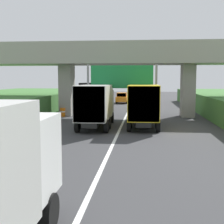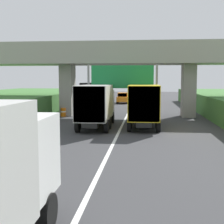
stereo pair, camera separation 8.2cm
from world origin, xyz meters
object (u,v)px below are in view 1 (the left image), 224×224
(overhead_highway_sign, at_px, (122,81))
(truck_black, at_px, (93,94))
(truck_yellow, at_px, (144,104))
(car_red, at_px, (143,98))
(construction_barrel_5, at_px, (63,112))
(construction_barrel_2, at_px, (0,137))
(truck_silver, at_px, (96,104))
(construction_barrel_4, at_px, (49,118))
(car_orange, at_px, (122,98))
(construction_barrel_3, at_px, (30,126))

(overhead_highway_sign, distance_m, truck_black, 15.63)
(overhead_highway_sign, bearing_deg, truck_yellow, -23.80)
(car_red, distance_m, construction_barrel_5, 19.84)
(construction_barrel_2, distance_m, construction_barrel_5, 14.32)
(truck_silver, distance_m, construction_barrel_4, 5.46)
(truck_black, bearing_deg, car_orange, 72.03)
(construction_barrel_5, bearing_deg, truck_yellow, -37.73)
(car_orange, xyz_separation_m, construction_barrel_3, (-4.92, -28.50, -0.40))
(overhead_highway_sign, xyz_separation_m, truck_silver, (-1.94, -1.49, -1.84))
(overhead_highway_sign, relative_size, construction_barrel_4, 6.53)
(truck_silver, bearing_deg, construction_barrel_5, 122.86)
(truck_yellow, distance_m, car_red, 24.48)
(car_orange, relative_size, construction_barrel_3, 4.56)
(construction_barrel_3, relative_size, construction_barrel_5, 1.00)
(overhead_highway_sign, relative_size, truck_yellow, 0.81)
(construction_barrel_2, relative_size, construction_barrel_4, 1.00)
(truck_black, bearing_deg, construction_barrel_3, -95.24)
(car_orange, distance_m, construction_barrel_4, 24.24)
(truck_yellow, height_order, construction_barrel_3, truck_yellow)
(overhead_highway_sign, xyz_separation_m, construction_barrel_2, (-6.59, -8.61, -3.31))
(construction_barrel_4, bearing_deg, truck_silver, -27.48)
(truck_black, relative_size, construction_barrel_5, 8.11)
(truck_silver, xyz_separation_m, car_red, (3.79, 25.15, -1.08))
(overhead_highway_sign, distance_m, construction_barrel_2, 11.34)
(truck_black, distance_m, construction_barrel_5, 9.32)
(truck_yellow, bearing_deg, truck_black, 113.29)
(construction_barrel_2, height_order, construction_barrel_4, same)
(truck_silver, bearing_deg, car_red, 81.43)
(overhead_highway_sign, xyz_separation_m, construction_barrel_5, (-6.59, 5.71, -3.31))
(truck_silver, distance_m, construction_barrel_2, 8.63)
(car_orange, bearing_deg, truck_silver, -90.63)
(car_red, distance_m, car_orange, 3.64)
(construction_barrel_3, bearing_deg, construction_barrel_5, 90.11)
(overhead_highway_sign, relative_size, car_red, 1.43)
(truck_yellow, height_order, construction_barrel_5, truck_yellow)
(overhead_highway_sign, xyz_separation_m, truck_black, (-4.87, 14.74, -1.84))
(truck_black, height_order, truck_yellow, same)
(truck_yellow, bearing_deg, truck_silver, -169.65)
(car_red, bearing_deg, construction_barrel_2, -104.66)
(truck_yellow, xyz_separation_m, construction_barrel_4, (-8.43, 1.74, -1.47))
(car_red, bearing_deg, overhead_highway_sign, -94.47)
(truck_silver, bearing_deg, car_orange, 89.37)
(construction_barrel_4, distance_m, construction_barrel_5, 4.77)
(truck_silver, distance_m, car_orange, 26.17)
(truck_black, height_order, car_orange, truck_black)
(construction_barrel_3, bearing_deg, construction_barrel_2, -90.22)
(construction_barrel_4, bearing_deg, construction_barrel_2, -89.90)
(car_orange, height_order, construction_barrel_3, car_orange)
(truck_silver, bearing_deg, truck_black, 100.22)
(car_orange, relative_size, construction_barrel_5, 4.56)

